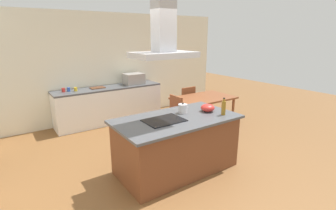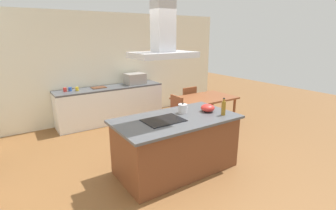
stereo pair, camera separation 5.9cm
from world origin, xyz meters
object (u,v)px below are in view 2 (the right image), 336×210
at_px(countertop_microwave, 135,79).
at_px(tea_kettle, 183,109).
at_px(cooktop, 164,120).
at_px(coffee_mug_yellow, 77,89).
at_px(mixing_bowl, 208,108).
at_px(range_hood, 163,39).
at_px(cutting_board, 99,87).
at_px(coffee_mug_blue, 70,89).
at_px(coffee_mug_red, 65,90).
at_px(chair_facing_back_wall, 187,101).
at_px(chair_at_left_end, 173,114).
at_px(dining_table, 205,101).
at_px(olive_oil_bottle, 224,108).

bearing_deg(countertop_microwave, tea_kettle, -100.06).
bearing_deg(cooktop, coffee_mug_yellow, 100.50).
bearing_deg(mixing_bowl, range_hood, 178.42).
relative_size(mixing_bowl, cutting_board, 0.69).
distance_m(cooktop, coffee_mug_blue, 3.03).
bearing_deg(mixing_bowl, cooktop, 178.42).
distance_m(coffee_mug_red, chair_facing_back_wall, 2.95).
relative_size(mixing_bowl, countertop_microwave, 0.47).
xyz_separation_m(coffee_mug_blue, chair_at_left_end, (1.69, -1.74, -0.44)).
bearing_deg(coffee_mug_yellow, chair_at_left_end, -47.32).
relative_size(tea_kettle, mixing_bowl, 0.87).
distance_m(coffee_mug_yellow, chair_facing_back_wall, 2.70).
height_order(coffee_mug_blue, chair_facing_back_wall, coffee_mug_blue).
bearing_deg(cutting_board, countertop_microwave, -2.95).
relative_size(dining_table, chair_facing_back_wall, 1.57).
distance_m(mixing_bowl, countertop_microwave, 2.91).
relative_size(tea_kettle, coffee_mug_red, 2.27).
height_order(olive_oil_bottle, range_hood, range_hood).
bearing_deg(cooktop, chair_at_left_end, 50.05).
height_order(countertop_microwave, chair_facing_back_wall, countertop_microwave).
distance_m(coffee_mug_red, coffee_mug_yellow, 0.26).
distance_m(coffee_mug_blue, coffee_mug_yellow, 0.16).
relative_size(olive_oil_bottle, cutting_board, 0.84).
height_order(countertop_microwave, chair_at_left_end, countertop_microwave).
height_order(coffee_mug_yellow, chair_at_left_end, coffee_mug_yellow).
bearing_deg(dining_table, chair_facing_back_wall, 90.00).
distance_m(coffee_mug_blue, cutting_board, 0.67).
distance_m(cooktop, countertop_microwave, 3.04).
relative_size(countertop_microwave, range_hood, 0.56).
xyz_separation_m(coffee_mug_red, dining_table, (2.72, -1.74, -0.28)).
height_order(coffee_mug_red, chair_at_left_end, coffee_mug_red).
relative_size(coffee_mug_yellow, range_hood, 0.10).
relative_size(coffee_mug_yellow, dining_table, 0.06).
height_order(olive_oil_bottle, dining_table, olive_oil_bottle).
xyz_separation_m(cooktop, mixing_bowl, (0.88, -0.02, 0.06)).
distance_m(cutting_board, chair_at_left_end, 2.04).
distance_m(mixing_bowl, chair_facing_back_wall, 2.22).
height_order(tea_kettle, coffee_mug_red, tea_kettle).
bearing_deg(coffee_mug_yellow, mixing_bowl, -64.09).
xyz_separation_m(olive_oil_bottle, dining_table, (0.97, 1.51, -0.35)).
distance_m(tea_kettle, coffee_mug_yellow, 2.91).
relative_size(coffee_mug_yellow, cutting_board, 0.26).
height_order(coffee_mug_red, coffee_mug_yellow, same).
height_order(tea_kettle, coffee_mug_blue, tea_kettle).
distance_m(olive_oil_bottle, coffee_mug_red, 3.70).
relative_size(cutting_board, dining_table, 0.24).
bearing_deg(cutting_board, tea_kettle, -80.07).
xyz_separation_m(mixing_bowl, chair_at_left_end, (0.13, 1.23, -0.46)).
height_order(olive_oil_bottle, countertop_microwave, olive_oil_bottle).
bearing_deg(coffee_mug_blue, chair_facing_back_wall, -22.46).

